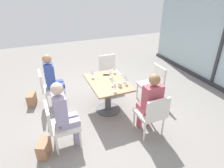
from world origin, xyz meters
name	(u,v)px	position (x,y,z in m)	size (l,w,h in m)	color
ground_plane	(108,110)	(0.00, 0.00, 0.00)	(12.00, 12.00, 0.00)	gray
window_wall_backdrop	(223,43)	(0.00, 3.20, 1.21)	(5.38, 0.10, 2.70)	#A0B7BC
dining_table_main	(108,90)	(0.00, 0.00, 0.52)	(1.13, 0.78, 0.73)	#997551
chair_front_left	(49,86)	(-0.71, -1.17, 0.50)	(0.46, 0.50, 0.87)	silver
chair_front_right	(59,123)	(0.71, -1.17, 0.50)	(0.46, 0.50, 0.87)	silver
chair_far_right	(152,113)	(1.06, 0.46, 0.50)	(0.50, 0.46, 0.87)	silver
chair_near_window	(153,82)	(0.00, 1.17, 0.50)	(0.46, 0.51, 0.87)	silver
chair_far_left	(109,70)	(-1.06, 0.46, 0.50)	(0.50, 0.46, 0.87)	silver
person_front_left	(53,78)	(-0.71, -1.06, 0.70)	(0.34, 0.39, 1.26)	#384C9E
person_front_right	(64,112)	(0.71, -1.06, 0.70)	(0.34, 0.39, 1.26)	#9E93B7
person_far_right	(150,101)	(0.96, 0.46, 0.70)	(0.39, 0.34, 1.26)	#B24C56
wine_glass_0	(110,72)	(-0.15, 0.12, 0.86)	(0.07, 0.07, 0.18)	silver
wine_glass_1	(126,79)	(0.26, 0.30, 0.86)	(0.07, 0.07, 0.18)	silver
wine_glass_2	(112,80)	(0.19, 0.03, 0.86)	(0.07, 0.07, 0.18)	silver
wine_glass_3	(114,68)	(-0.37, 0.31, 0.86)	(0.07, 0.07, 0.18)	silver
wine_glass_4	(124,76)	(0.15, 0.32, 0.86)	(0.07, 0.07, 0.18)	silver
wine_glass_5	(115,86)	(0.45, -0.03, 0.86)	(0.07, 0.07, 0.18)	silver
wine_glass_6	(92,72)	(-0.30, -0.24, 0.86)	(0.07, 0.07, 0.18)	silver
coffee_cup	(120,84)	(0.30, 0.15, 0.78)	(0.08, 0.08, 0.09)	white
cell_phone_on_table	(106,75)	(-0.32, 0.09, 0.73)	(0.07, 0.14, 0.01)	black
handbag_0	(32,99)	(-0.91, -1.60, 0.14)	(0.30, 0.16, 0.28)	#A3704C
handbag_1	(44,148)	(0.81, -1.48, 0.14)	(0.30, 0.16, 0.28)	#A3704C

